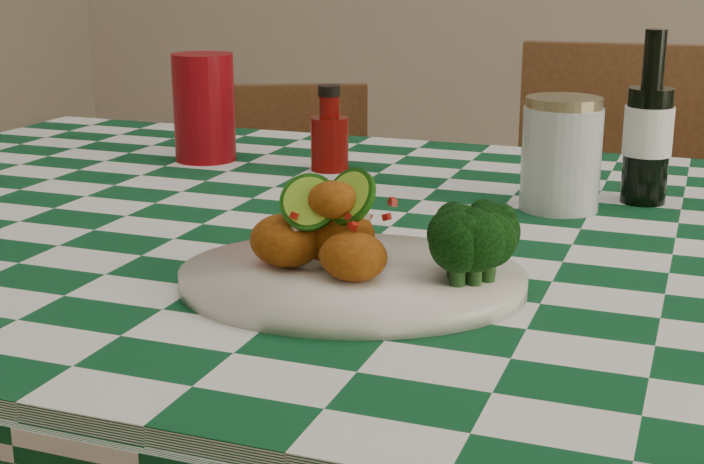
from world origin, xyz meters
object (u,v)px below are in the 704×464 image
at_px(beer_bottle, 649,118).
at_px(wooden_chair_right, 619,315).
at_px(ketchup_bottle, 329,128).
at_px(mason_jar, 561,154).
at_px(red_tumbler, 204,108).
at_px(plate, 352,280).
at_px(fried_chicken_pile, 337,226).
at_px(wooden_chair_left, 285,290).

height_order(beer_bottle, wooden_chair_right, beer_bottle).
relative_size(ketchup_bottle, mason_jar, 0.89).
bearing_deg(red_tumbler, plate, -49.04).
xyz_separation_m(fried_chicken_pile, red_tumbler, (-0.39, 0.47, 0.02)).
height_order(fried_chicken_pile, beer_bottle, beer_bottle).
bearing_deg(wooden_chair_left, wooden_chair_right, -29.54).
bearing_deg(mason_jar, beer_bottle, 37.16).
bearing_deg(plate, mason_jar, 69.90).
bearing_deg(fried_chicken_pile, wooden_chair_right, 78.00).
xyz_separation_m(beer_bottle, wooden_chair_right, (-0.05, 0.47, -0.43)).
xyz_separation_m(plate, fried_chicken_pile, (-0.02, 0.00, 0.05)).
relative_size(plate, red_tumbler, 2.04).
bearing_deg(wooden_chair_right, wooden_chair_left, 170.21).
bearing_deg(mason_jar, red_tumbler, 168.70).
relative_size(plate, wooden_chair_right, 0.35).
bearing_deg(mason_jar, wooden_chair_left, 137.04).
bearing_deg(fried_chicken_pile, wooden_chair_left, 117.15).
distance_m(plate, wooden_chair_left, 1.15).
relative_size(fried_chicken_pile, beer_bottle, 0.61).
height_order(plate, mason_jar, mason_jar).
height_order(fried_chicken_pile, wooden_chair_right, wooden_chair_right).
xyz_separation_m(fried_chicken_pile, beer_bottle, (0.24, 0.43, 0.05)).
bearing_deg(mason_jar, wooden_chair_right, 85.39).
relative_size(red_tumbler, wooden_chair_left, 0.19).
relative_size(mason_jar, wooden_chair_right, 0.15).
bearing_deg(ketchup_bottle, wooden_chair_right, 48.12).
relative_size(fried_chicken_pile, red_tumbler, 0.82).
xyz_separation_m(mason_jar, wooden_chair_left, (-0.64, 0.59, -0.45)).
height_order(red_tumbler, ketchup_bottle, red_tumbler).
bearing_deg(plate, red_tumbler, 130.96).
bearing_deg(beer_bottle, plate, -117.54).
bearing_deg(plate, wooden_chair_left, 117.86).
xyz_separation_m(plate, mason_jar, (0.13, 0.36, 0.06)).
height_order(fried_chicken_pile, ketchup_bottle, ketchup_bottle).
height_order(red_tumbler, beer_bottle, beer_bottle).
height_order(plate, ketchup_bottle, ketchup_bottle).
xyz_separation_m(fried_chicken_pile, mason_jar, (0.15, 0.36, 0.01)).
relative_size(beer_bottle, wooden_chair_left, 0.26).
distance_m(plate, fried_chicken_pile, 0.05).
distance_m(ketchup_bottle, wooden_chair_left, 0.72).
relative_size(plate, wooden_chair_left, 0.40).
height_order(mason_jar, wooden_chair_left, mason_jar).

